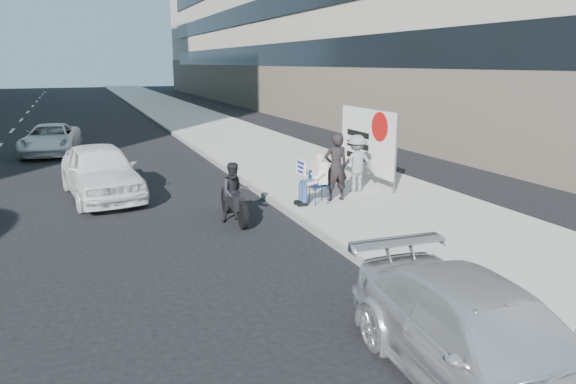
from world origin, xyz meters
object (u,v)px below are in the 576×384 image
pedestrian_woman (336,167)px  white_sedan_far (51,139)px  jogger (356,163)px  protest_banner (367,141)px  parked_sedan (487,344)px  white_sedan_near (101,171)px  motorcycle (235,195)px  seated_protester (314,176)px

pedestrian_woman → white_sedan_far: (-7.15, 11.63, -0.43)m
jogger → white_sedan_far: size_ratio=0.37×
jogger → protest_banner: protest_banner is taller
parked_sedan → white_sedan_far: parked_sedan is taller
jogger → white_sedan_near: size_ratio=0.36×
jogger → pedestrian_woman: 1.17m
protest_banner → parked_sedan: protest_banner is taller
pedestrian_woman → parked_sedan: bearing=80.2°
protest_banner → motorcycle: (-4.68, -1.85, -0.76)m
seated_protester → pedestrian_woman: pedestrian_woman is taller
motorcycle → protest_banner: bearing=25.3°
jogger → seated_protester: bearing=29.6°
seated_protester → motorcycle: bearing=-173.9°
white_sedan_near → white_sedan_far: bearing=93.1°
seated_protester → protest_banner: protest_banner is taller
parked_sedan → motorcycle: (-0.70, 7.40, 0.02)m
seated_protester → protest_banner: 3.02m
seated_protester → jogger: (1.63, 0.71, 0.07)m
pedestrian_woman → protest_banner: bearing=-134.5°
protest_banner → motorcycle: size_ratio=1.50×
seated_protester → jogger: 1.78m
pedestrian_woman → motorcycle: pedestrian_woman is taller
seated_protester → motorcycle: 2.21m
pedestrian_woman → seated_protester: bearing=12.8°
pedestrian_woman → white_sedan_near: size_ratio=0.40×
seated_protester → white_sedan_near: white_sedan_near is taller
protest_banner → parked_sedan: bearing=-113.3°
white_sedan_near → protest_banner: bearing=-20.7°
pedestrian_woman → parked_sedan: size_ratio=0.41×
seated_protester → motorcycle: size_ratio=0.64×
white_sedan_near → seated_protester: bearing=-41.5°
pedestrian_woman → motorcycle: size_ratio=0.86×
protest_banner → white_sedan_far: protest_banner is taller
protest_banner → white_sedan_far: (-9.00, 10.10, -0.80)m
parked_sedan → white_sedan_far: 19.98m
seated_protester → pedestrian_woman: bearing=7.1°
parked_sedan → motorcycle: bearing=99.4°
protest_banner → seated_protester: bearing=-147.1°
parked_sedan → white_sedan_far: size_ratio=0.98×
motorcycle → seated_protester: bearing=9.8°
motorcycle → parked_sedan: bearing=-80.8°
white_sedan_far → protest_banner: bearing=-41.4°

